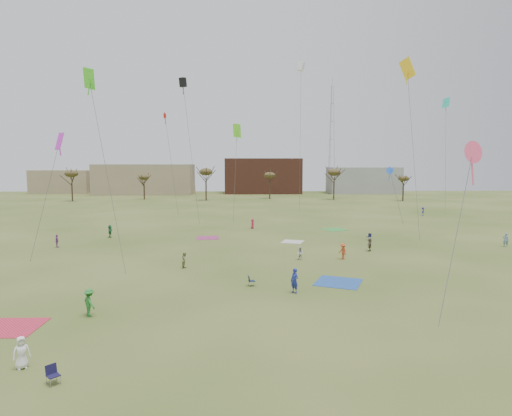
{
  "coord_description": "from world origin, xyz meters",
  "views": [
    {
      "loc": [
        -1.06,
        -31.59,
        9.88
      ],
      "look_at": [
        0.0,
        12.0,
        5.5
      ],
      "focal_mm": 30.28,
      "sensor_mm": 36.0,
      "label": 1
    }
  ],
  "objects_px": {
    "flyer_near_center": "(89,302)",
    "camp_chair_left": "(53,379)",
    "camp_chair_center": "(252,283)",
    "camp_chair_right": "(369,238)",
    "flyer_near_left": "(21,352)",
    "flyer_near_right": "(295,281)",
    "radio_tower": "(331,139)"
  },
  "relations": [
    {
      "from": "camp_chair_right",
      "to": "radio_tower",
      "type": "bearing_deg",
      "value": 136.67
    },
    {
      "from": "flyer_near_left",
      "to": "radio_tower",
      "type": "distance_m",
      "value": 143.7
    },
    {
      "from": "camp_chair_center",
      "to": "radio_tower",
      "type": "distance_m",
      "value": 127.32
    },
    {
      "from": "flyer_near_center",
      "to": "camp_chair_left",
      "type": "height_order",
      "value": "flyer_near_center"
    },
    {
      "from": "flyer_near_left",
      "to": "camp_chair_center",
      "type": "height_order",
      "value": "flyer_near_left"
    },
    {
      "from": "flyer_near_center",
      "to": "camp_chair_center",
      "type": "height_order",
      "value": "flyer_near_center"
    },
    {
      "from": "camp_chair_right",
      "to": "radio_tower",
      "type": "xyz_separation_m",
      "value": [
        14.83,
        100.86,
        18.95
      ]
    },
    {
      "from": "camp_chair_right",
      "to": "flyer_near_left",
      "type": "bearing_deg",
      "value": -72.49
    },
    {
      "from": "flyer_near_left",
      "to": "flyer_near_right",
      "type": "height_order",
      "value": "flyer_near_right"
    },
    {
      "from": "flyer_near_right",
      "to": "camp_chair_center",
      "type": "xyz_separation_m",
      "value": [
        -3.3,
        2.01,
        -0.7
      ]
    },
    {
      "from": "flyer_near_left",
      "to": "camp_chair_left",
      "type": "distance_m",
      "value": 2.77
    },
    {
      "from": "camp_chair_left",
      "to": "camp_chair_center",
      "type": "bearing_deg",
      "value": 14.52
    },
    {
      "from": "flyer_near_left",
      "to": "camp_chair_left",
      "type": "bearing_deg",
      "value": -72.0
    },
    {
      "from": "flyer_near_right",
      "to": "camp_chair_right",
      "type": "xyz_separation_m",
      "value": [
        12.46,
        23.27,
        -0.7
      ]
    },
    {
      "from": "radio_tower",
      "to": "flyer_near_center",
      "type": "bearing_deg",
      "value": -107.76
    },
    {
      "from": "camp_chair_center",
      "to": "camp_chair_right",
      "type": "relative_size",
      "value": 1.0
    },
    {
      "from": "camp_chair_left",
      "to": "camp_chair_center",
      "type": "relative_size",
      "value": 1.0
    },
    {
      "from": "flyer_near_center",
      "to": "radio_tower",
      "type": "height_order",
      "value": "radio_tower"
    },
    {
      "from": "camp_chair_left",
      "to": "camp_chair_right",
      "type": "height_order",
      "value": "same"
    },
    {
      "from": "flyer_near_left",
      "to": "camp_chair_center",
      "type": "distance_m",
      "value": 18.11
    },
    {
      "from": "flyer_near_right",
      "to": "camp_chair_right",
      "type": "relative_size",
      "value": 2.21
    },
    {
      "from": "flyer_near_center",
      "to": "camp_chair_right",
      "type": "bearing_deg",
      "value": -87.21
    },
    {
      "from": "radio_tower",
      "to": "camp_chair_left",
      "type": "bearing_deg",
      "value": -106.1
    },
    {
      "from": "flyer_near_center",
      "to": "flyer_near_right",
      "type": "relative_size",
      "value": 0.95
    },
    {
      "from": "radio_tower",
      "to": "flyer_near_right",
      "type": "bearing_deg",
      "value": -102.4
    },
    {
      "from": "flyer_near_right",
      "to": "radio_tower",
      "type": "relative_size",
      "value": 0.05
    },
    {
      "from": "flyer_near_left",
      "to": "camp_chair_center",
      "type": "xyz_separation_m",
      "value": [
        11.38,
        14.07,
        -0.54
      ]
    },
    {
      "from": "camp_chair_right",
      "to": "radio_tower",
      "type": "distance_m",
      "value": 103.69
    },
    {
      "from": "flyer_near_right",
      "to": "camp_chair_left",
      "type": "bearing_deg",
      "value": -82.82
    },
    {
      "from": "flyer_near_left",
      "to": "flyer_near_right",
      "type": "distance_m",
      "value": 19.0
    },
    {
      "from": "camp_chair_right",
      "to": "flyer_near_center",
      "type": "bearing_deg",
      "value": -78.26
    },
    {
      "from": "flyer_near_right",
      "to": "radio_tower",
      "type": "bearing_deg",
      "value": 127.19
    }
  ]
}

